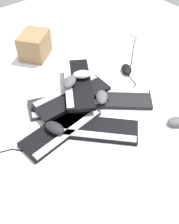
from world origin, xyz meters
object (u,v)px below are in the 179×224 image
Objects in this scene: keyboard_4 at (72,97)px; mouse_3 at (177,122)px; mouse_4 at (102,97)px; keyboard_5 at (78,83)px; mouse_1 at (55,128)px; keyboard_3 at (95,129)px; keyboard_2 at (62,128)px; cardboard_box at (35,45)px; mouse_0 at (82,74)px; keyboard_1 at (68,103)px; mouse_5 at (70,82)px; keyboard_0 at (113,98)px; mouse_2 at (126,69)px.

keyboard_4 is 0.58m from mouse_3.
mouse_4 reaches higher than mouse_3.
keyboard_5 is at bearing 60.48° from mouse_4.
keyboard_5 is 4.10× the size of mouse_1.
keyboard_4 reaches higher than keyboard_3.
keyboard_2 is 2.15× the size of cardboard_box.
keyboard_4 is at bearing 56.01° from mouse_0.
keyboard_5 is 0.59m from mouse_3.
mouse_4 is 0.66m from cardboard_box.
keyboard_5 is (0.11, 0.29, 0.06)m from keyboard_3.
keyboard_4 is 4.05× the size of mouse_1.
mouse_3 is (0.49, -0.35, 0.01)m from keyboard_2.
keyboard_5 is at bearing 45.00° from mouse_0.
mouse_3 is (0.36, -0.24, 0.01)m from keyboard_3.
keyboard_1 is 1.09× the size of keyboard_3.
keyboard_4 is at bearing -24.72° from mouse_3.
mouse_3 reaches higher than keyboard_3.
mouse_3 is 1.06m from cardboard_box.
mouse_5 reaches higher than keyboard_3.
mouse_1 is 0.33m from mouse_4.
keyboard_1 is 0.23m from mouse_1.
keyboard_1 is 0.60m from mouse_3.
keyboard_4 is at bearing 90.44° from mouse_4.
mouse_0 is at bearing 111.42° from keyboard_0.
mouse_3 is (0.32, -0.48, -0.02)m from keyboard_4.
keyboard_1 is at bearing -157.56° from keyboard_5.
mouse_0 reaches higher than mouse_2.
keyboard_5 is at bearing 107.05° from mouse_1.
mouse_1 is 1.00× the size of mouse_2.
mouse_5 is (-0.17, 0.18, 0.10)m from keyboard_0.
keyboard_3 is at bearing 46.11° from mouse_5.
keyboard_2 is at bearing -40.18° from mouse_2.
keyboard_5 is 2.14× the size of cardboard_box.
keyboard_1 is (-0.22, 0.13, 0.00)m from keyboard_0.
mouse_1 is 1.00× the size of mouse_4.
mouse_0 is (0.04, 0.01, 0.04)m from keyboard_5.
keyboard_4 is at bearing 80.73° from keyboard_3.
mouse_3 is (0.25, -0.53, -0.05)m from keyboard_5.
keyboard_3 is 2.02× the size of cardboard_box.
cardboard_box is (-0.24, 1.03, 0.06)m from mouse_3.
mouse_4 is (-0.07, 0.02, 0.04)m from keyboard_0.
mouse_2 is (0.44, 0.01, -0.02)m from keyboard_4.
mouse_3 is (0.21, -0.54, -0.09)m from mouse_0.
keyboard_5 reaches higher than keyboard_1.
cardboard_box is at bearing 141.20° from mouse_1.
mouse_0 is at bearing -86.51° from cardboard_box.
cardboard_box is at bearing 98.73° from keyboard_0.
keyboard_4 is (0.17, 0.13, 0.03)m from keyboard_2.
mouse_1 is at bearing 136.94° from mouse_4.
keyboard_2 is at bearing 64.11° from mouse_0.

